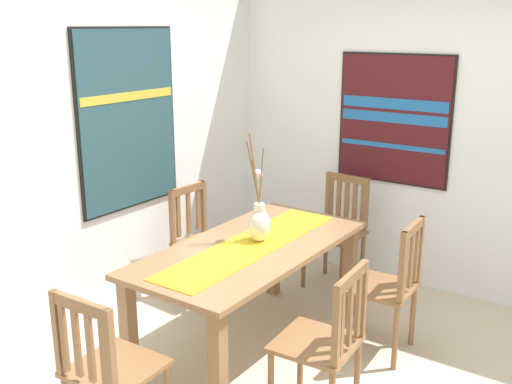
{
  "coord_description": "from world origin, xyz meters",
  "views": [
    {
      "loc": [
        -2.83,
        -1.49,
        2.14
      ],
      "look_at": [
        0.25,
        0.64,
        1.08
      ],
      "focal_mm": 41.78,
      "sensor_mm": 36.0,
      "label": 1
    }
  ],
  "objects_px": {
    "dining_table": "(251,261)",
    "chair_0": "(107,368)",
    "painting_on_side_wall": "(394,119)",
    "chair_3": "(389,285)",
    "painting_on_back_wall": "(128,120)",
    "chair_1": "(325,342)",
    "chair_2": "(201,240)",
    "chair_4": "(338,228)",
    "centerpiece_vase": "(259,221)"
  },
  "relations": [
    {
      "from": "chair_2",
      "to": "chair_1",
      "type": "bearing_deg",
      "value": -118.48
    },
    {
      "from": "painting_on_back_wall",
      "to": "painting_on_side_wall",
      "type": "distance_m",
      "value": 2.13
    },
    {
      "from": "dining_table",
      "to": "chair_4",
      "type": "distance_m",
      "value": 1.28
    },
    {
      "from": "dining_table",
      "to": "painting_on_side_wall",
      "type": "xyz_separation_m",
      "value": [
        1.63,
        -0.28,
        0.76
      ]
    },
    {
      "from": "chair_0",
      "to": "chair_2",
      "type": "xyz_separation_m",
      "value": [
        1.71,
        0.81,
        -0.01
      ]
    },
    {
      "from": "painting_on_back_wall",
      "to": "dining_table",
      "type": "bearing_deg",
      "value": -94.05
    },
    {
      "from": "chair_0",
      "to": "chair_1",
      "type": "distance_m",
      "value": 1.15
    },
    {
      "from": "chair_1",
      "to": "painting_on_back_wall",
      "type": "xyz_separation_m",
      "value": [
        0.5,
        1.96,
        0.97
      ]
    },
    {
      "from": "chair_1",
      "to": "painting_on_back_wall",
      "type": "height_order",
      "value": "painting_on_back_wall"
    },
    {
      "from": "dining_table",
      "to": "chair_0",
      "type": "height_order",
      "value": "chair_0"
    },
    {
      "from": "chair_4",
      "to": "dining_table",
      "type": "bearing_deg",
      "value": -179.76
    },
    {
      "from": "dining_table",
      "to": "chair_0",
      "type": "bearing_deg",
      "value": -179.56
    },
    {
      "from": "chair_0",
      "to": "chair_4",
      "type": "distance_m",
      "value": 2.54
    },
    {
      "from": "centerpiece_vase",
      "to": "chair_0",
      "type": "height_order",
      "value": "centerpiece_vase"
    },
    {
      "from": "dining_table",
      "to": "chair_1",
      "type": "distance_m",
      "value": 0.89
    },
    {
      "from": "chair_0",
      "to": "chair_1",
      "type": "bearing_deg",
      "value": -41.99
    },
    {
      "from": "chair_3",
      "to": "painting_on_side_wall",
      "type": "height_order",
      "value": "painting_on_side_wall"
    },
    {
      "from": "painting_on_side_wall",
      "to": "chair_2",
      "type": "bearing_deg",
      "value": 137.53
    },
    {
      "from": "dining_table",
      "to": "chair_2",
      "type": "distance_m",
      "value": 0.93
    },
    {
      "from": "centerpiece_vase",
      "to": "chair_3",
      "type": "bearing_deg",
      "value": -64.34
    },
    {
      "from": "chair_2",
      "to": "painting_on_side_wall",
      "type": "distance_m",
      "value": 1.85
    },
    {
      "from": "chair_1",
      "to": "painting_on_back_wall",
      "type": "distance_m",
      "value": 2.24
    },
    {
      "from": "chair_3",
      "to": "painting_on_back_wall",
      "type": "distance_m",
      "value": 2.22
    },
    {
      "from": "chair_3",
      "to": "painting_on_back_wall",
      "type": "relative_size",
      "value": 0.7
    },
    {
      "from": "dining_table",
      "to": "chair_4",
      "type": "height_order",
      "value": "chair_4"
    },
    {
      "from": "painting_on_side_wall",
      "to": "chair_3",
      "type": "bearing_deg",
      "value": -156.9
    },
    {
      "from": "centerpiece_vase",
      "to": "painting_on_side_wall",
      "type": "height_order",
      "value": "painting_on_side_wall"
    },
    {
      "from": "chair_0",
      "to": "chair_4",
      "type": "height_order",
      "value": "chair_4"
    },
    {
      "from": "dining_table",
      "to": "chair_0",
      "type": "xyz_separation_m",
      "value": [
        -1.27,
        -0.01,
        -0.14
      ]
    },
    {
      "from": "painting_on_side_wall",
      "to": "dining_table",
      "type": "bearing_deg",
      "value": 170.23
    },
    {
      "from": "chair_4",
      "to": "painting_on_side_wall",
      "type": "height_order",
      "value": "painting_on_side_wall"
    },
    {
      "from": "chair_1",
      "to": "chair_4",
      "type": "relative_size",
      "value": 0.99
    },
    {
      "from": "chair_2",
      "to": "chair_4",
      "type": "xyz_separation_m",
      "value": [
        0.83,
        -0.8,
        0.02
      ]
    },
    {
      "from": "chair_1",
      "to": "painting_on_side_wall",
      "type": "height_order",
      "value": "painting_on_side_wall"
    },
    {
      "from": "centerpiece_vase",
      "to": "painting_on_back_wall",
      "type": "distance_m",
      "value": 1.31
    },
    {
      "from": "chair_3",
      "to": "chair_4",
      "type": "bearing_deg",
      "value": 44.16
    },
    {
      "from": "chair_2",
      "to": "chair_4",
      "type": "height_order",
      "value": "chair_4"
    },
    {
      "from": "chair_2",
      "to": "chair_3",
      "type": "distance_m",
      "value": 1.58
    },
    {
      "from": "chair_3",
      "to": "painting_on_back_wall",
      "type": "height_order",
      "value": "painting_on_back_wall"
    },
    {
      "from": "painting_on_side_wall",
      "to": "chair_0",
      "type": "bearing_deg",
      "value": 174.65
    },
    {
      "from": "painting_on_back_wall",
      "to": "painting_on_side_wall",
      "type": "bearing_deg",
      "value": -43.33
    },
    {
      "from": "chair_3",
      "to": "painting_on_back_wall",
      "type": "xyz_separation_m",
      "value": [
        -0.38,
        1.95,
        0.97
      ]
    },
    {
      "from": "chair_2",
      "to": "painting_on_back_wall",
      "type": "distance_m",
      "value": 1.11
    },
    {
      "from": "dining_table",
      "to": "chair_1",
      "type": "bearing_deg",
      "value": -117.92
    },
    {
      "from": "chair_0",
      "to": "chair_3",
      "type": "distance_m",
      "value": 1.89
    },
    {
      "from": "painting_on_back_wall",
      "to": "centerpiece_vase",
      "type": "bearing_deg",
      "value": -89.67
    },
    {
      "from": "centerpiece_vase",
      "to": "chair_2",
      "type": "distance_m",
      "value": 0.97
    },
    {
      "from": "centerpiece_vase",
      "to": "chair_3",
      "type": "xyz_separation_m",
      "value": [
        0.37,
        -0.78,
        -0.4
      ]
    },
    {
      "from": "dining_table",
      "to": "painting_on_side_wall",
      "type": "distance_m",
      "value": 1.82
    },
    {
      "from": "chair_3",
      "to": "chair_1",
      "type": "bearing_deg",
      "value": -179.98
    }
  ]
}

